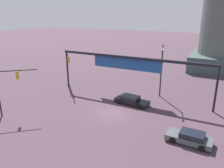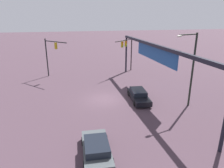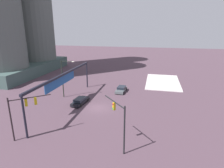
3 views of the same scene
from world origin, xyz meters
TOP-DOWN VIEW (x-y plane):
  - ground_plane at (0.00, 0.00)m, footprint 225.62×225.62m
  - traffic_signal_near_corner at (-11.41, 6.31)m, footprint 3.52×3.92m
  - traffic_signal_opposite_side at (-10.95, -6.13)m, footprint 3.69×3.24m
  - streetlamp_curved_arm at (3.85, 8.25)m, footprint 0.91×2.69m
  - overhead_sign_gantry at (-0.26, 6.21)m, footprint 23.29×0.43m
  - sedan_car_approaching at (9.88, -2.60)m, footprint 4.50×2.15m
  - sedan_car_waiting_far at (1.12, 3.78)m, footprint 4.91×2.23m

SIDE VIEW (x-z plane):
  - ground_plane at x=0.00m, z-range 0.00..0.00m
  - sedan_car_approaching at x=9.88m, z-range -0.03..1.18m
  - sedan_car_waiting_far at x=1.12m, z-range -0.03..1.18m
  - traffic_signal_opposite_side at x=-10.95m, z-range 1.11..7.09m
  - traffic_signal_near_corner at x=-11.41m, z-range 1.23..7.15m
  - streetlamp_curved_arm at x=3.85m, z-range 0.67..8.42m
  - overhead_sign_gantry at x=-0.26m, z-range 2.12..8.31m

